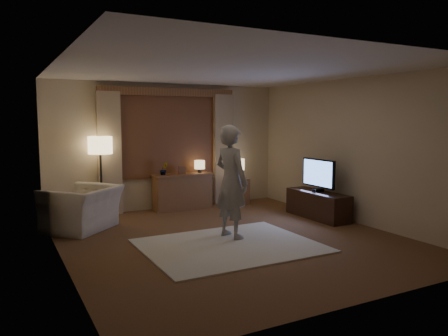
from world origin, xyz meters
TOP-DOWN VIEW (x-y plane):
  - room at (0.00, 0.50)m, footprint 5.04×5.54m
  - rug at (-0.22, -0.35)m, footprint 2.50×2.00m
  - sideboard at (0.20, 2.50)m, footprint 1.20×0.40m
  - picture_frame at (0.20, 2.50)m, footprint 0.16×0.02m
  - plant at (-0.20, 2.50)m, footprint 0.17×0.13m
  - table_lamp_sideboard at (0.60, 2.50)m, footprint 0.22×0.22m
  - floor_lamp at (-1.45, 2.50)m, footprint 0.45×0.45m
  - armchair at (-1.97, 1.64)m, footprint 1.50×1.49m
  - side_table at (1.50, 2.45)m, footprint 0.40×0.40m
  - table_lamp_side at (1.50, 2.45)m, footprint 0.30×0.30m
  - tv_stand at (2.15, 0.51)m, footprint 0.45×1.40m
  - tv at (2.15, 0.51)m, footprint 0.21×0.86m
  - person at (0.01, 0.03)m, footprint 0.56×0.72m

SIDE VIEW (x-z plane):
  - rug at x=-0.22m, z-range 0.00..0.02m
  - tv_stand at x=2.15m, z-range 0.00..0.50m
  - side_table at x=1.50m, z-range 0.00..0.56m
  - sideboard at x=0.20m, z-range 0.00..0.70m
  - armchair at x=-1.97m, z-range 0.00..0.73m
  - picture_frame at x=0.20m, z-range 0.70..0.90m
  - tv at x=2.15m, z-range 0.53..1.16m
  - plant at x=-0.20m, z-range 0.70..1.00m
  - table_lamp_side at x=1.50m, z-range 0.65..1.09m
  - table_lamp_sideboard at x=0.60m, z-range 0.75..1.05m
  - person at x=0.01m, z-range 0.02..1.78m
  - floor_lamp at x=-1.45m, z-range 0.52..2.07m
  - room at x=0.00m, z-range 0.01..2.65m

